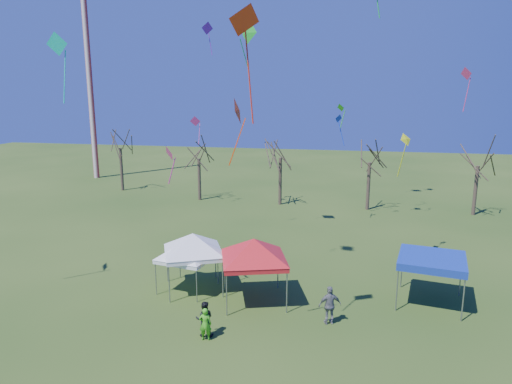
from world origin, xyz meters
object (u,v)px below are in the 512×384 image
(tree_3, at_px, (371,145))
(tent_white_mid, at_px, (187,243))
(tree_4, at_px, (480,148))
(tent_blue, at_px, (432,261))
(tent_white_west, at_px, (193,237))
(tree_2, at_px, (281,141))
(tree_0, at_px, (119,133))
(person_green, at_px, (205,324))
(tree_1, at_px, (198,144))
(radio_mast, at_px, (90,79))
(person_grey, at_px, (330,305))
(tent_red, at_px, (254,243))
(person_dark, at_px, (204,319))

(tree_3, distance_m, tent_white_mid, 23.23)
(tree_4, height_order, tent_blue, tree_4)
(tree_3, xyz_separation_m, tent_blue, (2.55, -19.58, -3.73))
(tree_3, height_order, tent_white_west, tree_3)
(tree_2, bearing_deg, tree_4, -1.22)
(tree_0, xyz_separation_m, tent_blue, (29.43, -22.91, -4.14))
(tent_white_mid, height_order, person_green, tent_white_mid)
(tree_1, distance_m, person_green, 28.02)
(radio_mast, relative_size, person_green, 16.47)
(tree_4, xyz_separation_m, tent_blue, (-6.77, -19.53, -3.71))
(radio_mast, height_order, tree_1, radio_mast)
(tent_white_west, bearing_deg, person_grey, -17.69)
(tree_1, bearing_deg, radio_mast, 151.52)
(tree_4, bearing_deg, tent_white_mid, -133.90)
(tree_4, bearing_deg, person_green, -123.92)
(tree_3, bearing_deg, tree_1, 177.94)
(tree_1, relative_size, tent_red, 1.75)
(tree_3, distance_m, tent_white_west, 22.95)
(tent_white_west, height_order, person_dark, tent_white_west)
(tree_3, xyz_separation_m, tent_white_mid, (-10.37, -20.51, -3.38))
(radio_mast, height_order, tent_white_west, radio_mast)
(tent_white_west, bearing_deg, tent_blue, 3.81)
(tree_2, distance_m, tent_white_mid, 21.24)
(tree_2, bearing_deg, radio_mast, 159.43)
(tree_1, xyz_separation_m, person_grey, (14.37, -23.45, -4.85))
(tree_0, distance_m, tree_1, 10.47)
(tree_2, bearing_deg, person_green, -88.56)
(tree_0, height_order, person_dark, tree_0)
(tree_0, xyz_separation_m, tree_3, (26.88, -3.34, -0.41))
(tent_white_mid, height_order, tent_blue, tent_white_mid)
(person_dark, bearing_deg, tent_white_west, -80.41)
(tent_blue, xyz_separation_m, person_green, (-10.31, -5.86, -1.59))
(tree_0, relative_size, tree_3, 1.07)
(person_grey, bearing_deg, tree_1, -78.62)
(tree_1, height_order, person_grey, tree_1)
(tent_white_mid, bearing_deg, radio_mast, 127.84)
(tree_2, relative_size, person_grey, 4.35)
(tree_4, bearing_deg, tent_red, -126.71)
(radio_mast, height_order, tent_white_mid, radio_mast)
(tree_2, relative_size, tree_4, 1.04)
(tree_4, distance_m, person_grey, 26.15)
(tent_red, distance_m, person_grey, 4.91)
(tent_blue, distance_m, person_dark, 11.93)
(tent_white_mid, bearing_deg, tent_red, -10.01)
(tree_1, xyz_separation_m, tree_3, (16.80, -0.60, 0.29))
(tent_white_mid, xyz_separation_m, person_dark, (2.47, -4.61, -1.87))
(tent_white_west, bearing_deg, tent_red, -12.32)
(tent_red, distance_m, person_dark, 4.81)
(tent_white_west, height_order, tent_blue, tent_white_west)
(tent_blue, xyz_separation_m, person_dark, (-10.45, -5.54, -1.52))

